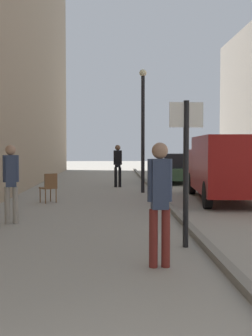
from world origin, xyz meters
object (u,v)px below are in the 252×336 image
delivery_van (228,166)px  street_sign_post (186,161)px  parked_car (176,168)px  pedestrian_far_crossing (160,196)px  cafe_chair_near_window (49,186)px  lamp_post (143,122)px  pedestrian_main_foreground (11,178)px  pedestrian_mid_block (118,163)px

delivery_van → street_sign_post: street_sign_post is taller
parked_car → delivery_van: bearing=-86.7°
pedestrian_far_crossing → cafe_chair_near_window: 7.90m
delivery_van → cafe_chair_near_window: 5.86m
cafe_chair_near_window → pedestrian_far_crossing: bearing=-105.8°
street_sign_post → cafe_chair_near_window: size_ratio=2.77×
parked_car → lamp_post: 5.60m
parked_car → cafe_chair_near_window: size_ratio=4.52×
pedestrian_far_crossing → cafe_chair_near_window: pedestrian_far_crossing is taller
pedestrian_main_foreground → parked_car: size_ratio=0.43×
pedestrian_mid_block → street_sign_post: bearing=-79.7°
delivery_van → parked_car: (-0.64, 7.41, -0.45)m
delivery_van → pedestrian_mid_block: bearing=130.1°
pedestrian_main_foreground → pedestrian_mid_block: bearing=59.8°
delivery_van → parked_car: bearing=98.9°
pedestrian_main_foreground → lamp_post: bearing=48.0°
delivery_van → parked_car: 7.45m
pedestrian_far_crossing → lamp_post: size_ratio=0.39×
pedestrian_main_foreground → delivery_van: size_ratio=0.33×
pedestrian_far_crossing → delivery_van: (3.10, 7.78, 0.09)m
pedestrian_far_crossing → lamp_post: (0.48, 10.36, 1.65)m
pedestrian_main_foreground → pedestrian_mid_block: 9.34m
pedestrian_main_foreground → cafe_chair_near_window: pedestrian_main_foreground is taller
parked_car → lamp_post: lamp_post is taller
pedestrian_far_crossing → parked_car: size_ratio=0.44×
pedestrian_main_foreground → street_sign_post: 4.41m
parked_car → pedestrian_mid_block: bearing=-141.0°
lamp_post → parked_car: bearing=67.6°
cafe_chair_near_window → parked_car: bearing=20.4°
pedestrian_main_foreground → street_sign_post: (3.65, -2.43, 0.49)m
parked_car → cafe_chair_near_window: 9.35m
pedestrian_far_crossing → cafe_chair_near_window: size_ratio=1.97×
pedestrian_mid_block → street_sign_post: 11.46m
pedestrian_mid_block → street_sign_post: size_ratio=0.72×
pedestrian_mid_block → pedestrian_far_crossing: size_ratio=1.01×
street_sign_post → parked_car: bearing=-100.7°
pedestrian_mid_block → delivery_van: (3.57, -4.89, 0.08)m
pedestrian_main_foreground → delivery_van: 7.39m
lamp_post → cafe_chair_near_window: 4.86m
pedestrian_main_foreground → delivery_van: delivery_van is taller
delivery_van → cafe_chair_near_window: bearing=-172.3°
pedestrian_mid_block → parked_car: pedestrian_mid_block is taller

